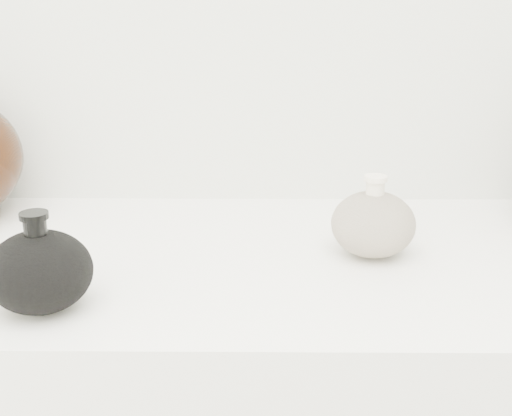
{
  "coord_description": "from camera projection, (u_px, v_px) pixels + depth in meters",
  "views": [
    {
      "loc": [
        0.01,
        0.06,
        1.27
      ],
      "look_at": [
        0.0,
        0.92,
        0.98
      ],
      "focal_mm": 50.0,
      "sensor_mm": 36.0,
      "label": 1
    }
  ],
  "objects": [
    {
      "name": "cream_gourd_vase",
      "position": [
        373.0,
        223.0,
        0.95
      ],
      "size": [
        0.14,
        0.14,
        0.11
      ],
      "color": "#BCAF92",
      "rests_on": "display_counter"
    },
    {
      "name": "black_gourd_vase",
      "position": [
        40.0,
        271.0,
        0.8
      ],
      "size": [
        0.13,
        0.13,
        0.12
      ],
      "color": "black",
      "rests_on": "display_counter"
    }
  ]
}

